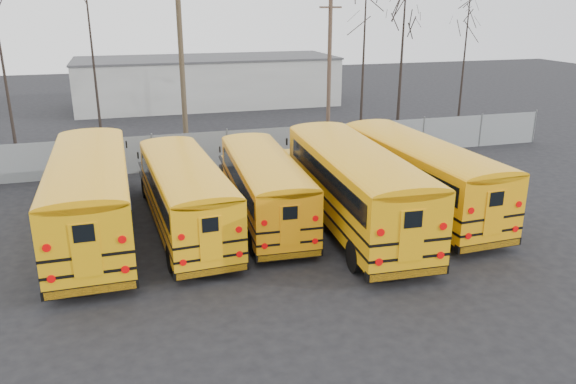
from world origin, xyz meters
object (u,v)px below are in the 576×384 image
object	(u,v)px
bus_e	(417,169)
utility_pole_left	(182,60)
bus_a	(90,189)
utility_pole_right	(329,66)
bus_c	(264,181)
bus_b	(184,189)
bus_d	(352,179)

from	to	relation	value
bus_e	utility_pole_left	world-z (taller)	utility_pole_left
bus_a	utility_pole_right	xyz separation A→B (m)	(14.98, 14.83, 2.60)
bus_c	utility_pole_right	bearing A→B (deg)	63.58
bus_b	bus_c	distance (m)	3.24
utility_pole_left	bus_d	bearing A→B (deg)	-95.33
utility_pole_right	bus_c	bearing A→B (deg)	-125.56
bus_a	bus_c	distance (m)	6.68
bus_d	utility_pole_right	xyz separation A→B (m)	(5.11, 16.53, 2.59)
bus_b	bus_e	xyz separation A→B (m)	(9.75, -0.45, 0.15)
bus_b	bus_e	bearing A→B (deg)	-5.99
bus_c	bus_b	bearing A→B (deg)	-171.74
bus_d	utility_pole_left	xyz separation A→B (m)	(-4.77, 15.68, 3.32)
bus_a	bus_d	bearing A→B (deg)	-10.35
bus_b	utility_pole_right	world-z (taller)	utility_pole_right
bus_d	utility_pole_left	bearing A→B (deg)	109.66
bus_c	bus_d	bearing A→B (deg)	-24.81
bus_d	bus_e	xyz separation A→B (m)	(3.33, 0.91, -0.10)
bus_c	bus_e	size ratio (longest dim) A/B	0.89
bus_b	bus_d	size ratio (longest dim) A/B	0.88
utility_pole_right	bus_e	bearing A→B (deg)	-102.86
bus_e	utility_pole_left	xyz separation A→B (m)	(-8.10, 14.77, 3.42)
utility_pole_left	bus_b	bearing A→B (deg)	-118.82
bus_a	bus_e	bearing A→B (deg)	-3.98
bus_a	bus_e	xyz separation A→B (m)	(13.20, -0.78, -0.09)
bus_a	bus_c	bearing A→B (deg)	-0.83
bus_c	bus_a	bearing A→B (deg)	-177.47
bus_b	bus_c	xyz separation A→B (m)	(3.23, 0.31, -0.06)
bus_d	bus_e	world-z (taller)	bus_d
bus_b	utility_pole_right	size ratio (longest dim) A/B	1.20
bus_a	bus_d	distance (m)	10.01
bus_e	utility_pole_left	distance (m)	17.19
utility_pole_left	bus_c	bearing A→B (deg)	-105.83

